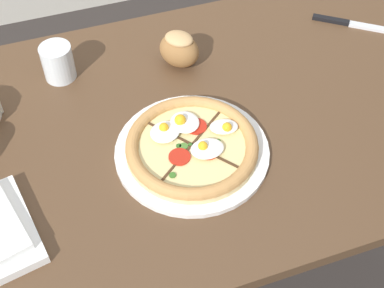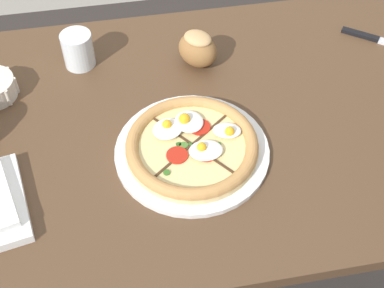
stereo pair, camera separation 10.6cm
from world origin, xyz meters
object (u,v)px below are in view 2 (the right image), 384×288
water_glass (78,51)px  pizza (192,147)px  dining_table (170,152)px  bread_piece_near (198,48)px

water_glass → pizza: bearing=-56.5°
pizza → water_glass: (-0.21, 0.32, 0.02)m
dining_table → water_glass: bearing=127.5°
bread_piece_near → water_glass: size_ratio=1.42×
bread_piece_near → pizza: bearing=-102.9°
pizza → bread_piece_near: (0.06, 0.27, 0.03)m
dining_table → bread_piece_near: bread_piece_near is taller
dining_table → pizza: bearing=-68.9°
bread_piece_near → water_glass: 0.28m
pizza → bread_piece_near: size_ratio=2.63×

